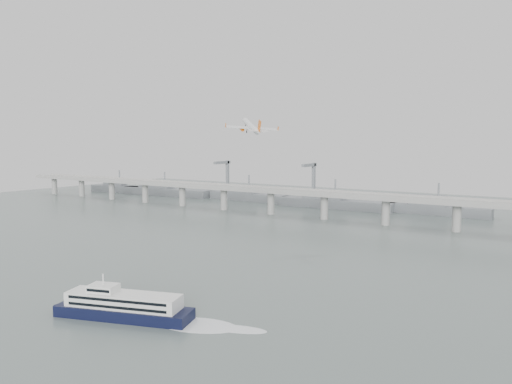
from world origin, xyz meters
The scene contains 5 objects.
ground centered at (0.00, 0.00, 0.00)m, with size 900.00×900.00×0.00m, color #566461.
bridge centered at (-1.15, 200.00, 17.65)m, with size 800.00×22.00×23.90m.
distant_fleet centered at (-155.36, 265.08, 6.22)m, with size 453.00×60.90×40.00m.
ferry centered at (7.75, -41.94, 4.17)m, with size 79.07×33.25×15.38m.
airliner centered at (-34.71, 102.58, 71.23)m, with size 31.55×30.14×13.62m.
Camera 1 is at (140.53, -159.09, 62.30)m, focal length 35.00 mm.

